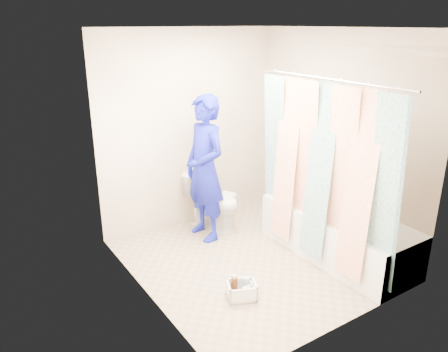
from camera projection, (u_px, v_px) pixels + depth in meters
floor at (251, 260)px, 4.76m from camera, size 2.60×2.60×0.00m
ceiling at (257, 28)px, 3.96m from camera, size 2.40×2.60×0.02m
wall_back at (190, 129)px, 5.38m from camera, size 2.40×0.02×2.40m
wall_front at (356, 195)px, 3.33m from camera, size 2.40×0.02×2.40m
wall_left at (142, 176)px, 3.74m from camera, size 0.02×2.60×2.40m
wall_right at (337, 138)px, 4.98m from camera, size 0.02×2.60×2.40m
bathtub at (337, 233)px, 4.78m from camera, size 0.70×1.75×0.50m
curtain_rod at (328, 79)px, 4.04m from camera, size 0.02×1.90×0.02m
shower_curtain at (320, 174)px, 4.35m from camera, size 0.06×1.75×1.80m
toilet at (213, 201)px, 5.41m from camera, size 0.61×0.78×0.70m
tank_lid at (221, 199)px, 5.33m from camera, size 0.47×0.33×0.03m
tank_internals at (199, 173)px, 5.37m from camera, size 0.16×0.09×0.23m
plumber at (205, 169)px, 5.01m from camera, size 0.43×0.64×1.71m
cleaning_caddy at (242, 291)px, 4.08m from camera, size 0.33×0.30×0.20m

